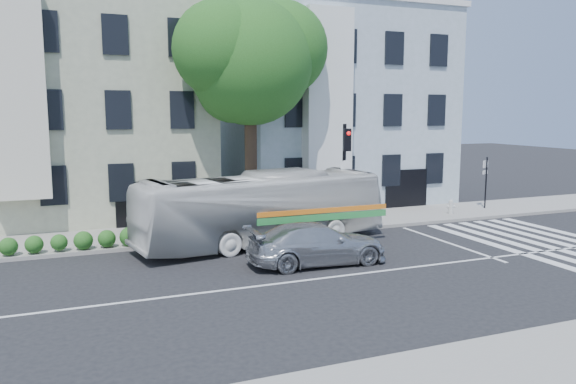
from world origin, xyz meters
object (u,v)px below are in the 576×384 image
bus (263,208)px  fire_hydrant (451,207)px  traffic_signal (345,163)px  sedan (317,244)px

bus → fire_hydrant: size_ratio=14.31×
traffic_signal → fire_hydrant: size_ratio=6.53×
bus → sedan: size_ratio=2.11×
bus → fire_hydrant: bus is taller
sedan → bus: bearing=14.6°
sedan → fire_hydrant: (10.12, 5.58, -0.20)m
sedan → traffic_signal: 5.91m
fire_hydrant → bus: bearing=-169.3°
bus → traffic_signal: bearing=-89.5°
sedan → traffic_signal: size_ratio=1.04×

